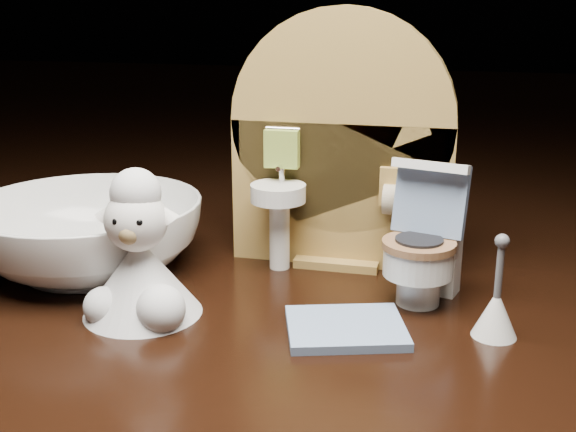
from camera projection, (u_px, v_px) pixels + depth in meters
backdrop_panel at (340, 156)px, 0.42m from camera, size 0.13×0.05×0.15m
toy_toilet at (425, 250)px, 0.38m from camera, size 0.04×0.05×0.08m
bath_mat at (346, 328)px, 0.35m from camera, size 0.07×0.06×0.00m
toilet_brush at (496, 310)px, 0.34m from camera, size 0.02×0.02×0.05m
plush_lamb at (140, 265)px, 0.36m from camera, size 0.06×0.06×0.08m
ceramic_bowl at (88, 235)px, 0.42m from camera, size 0.17×0.17×0.04m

